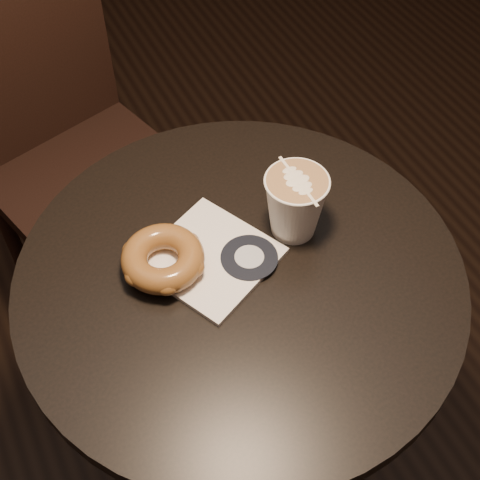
{
  "coord_description": "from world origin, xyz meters",
  "views": [
    {
      "loc": [
        -0.27,
        -0.55,
        1.58
      ],
      "look_at": [
        0.01,
        0.03,
        0.79
      ],
      "focal_mm": 50.0,
      "sensor_mm": 36.0,
      "label": 1
    }
  ],
  "objects_px": {
    "pastry_bag": "(210,258)",
    "doughnut": "(163,258)",
    "cafe_table": "(240,337)",
    "chair": "(59,123)",
    "latte_cup": "(295,205)"
  },
  "relations": [
    {
      "from": "chair",
      "to": "latte_cup",
      "type": "xyz_separation_m",
      "value": [
        0.24,
        -0.63,
        0.23
      ]
    },
    {
      "from": "chair",
      "to": "doughnut",
      "type": "relative_size",
      "value": 8.08
    },
    {
      "from": "cafe_table",
      "to": "chair",
      "type": "distance_m",
      "value": 0.68
    },
    {
      "from": "doughnut",
      "to": "chair",
      "type": "bearing_deg",
      "value": 92.1
    },
    {
      "from": "cafe_table",
      "to": "chair",
      "type": "bearing_deg",
      "value": 100.7
    },
    {
      "from": "pastry_bag",
      "to": "doughnut",
      "type": "relative_size",
      "value": 1.39
    },
    {
      "from": "pastry_bag",
      "to": "cafe_table",
      "type": "bearing_deg",
      "value": -78.49
    },
    {
      "from": "cafe_table",
      "to": "latte_cup",
      "type": "xyz_separation_m",
      "value": [
        0.12,
        0.04,
        0.26
      ]
    },
    {
      "from": "doughnut",
      "to": "latte_cup",
      "type": "distance_m",
      "value": 0.22
    },
    {
      "from": "chair",
      "to": "doughnut",
      "type": "height_order",
      "value": "chair"
    },
    {
      "from": "chair",
      "to": "pastry_bag",
      "type": "bearing_deg",
      "value": -97.65
    },
    {
      "from": "cafe_table",
      "to": "pastry_bag",
      "type": "height_order",
      "value": "pastry_bag"
    },
    {
      "from": "cafe_table",
      "to": "latte_cup",
      "type": "bearing_deg",
      "value": 18.56
    },
    {
      "from": "chair",
      "to": "latte_cup",
      "type": "distance_m",
      "value": 0.71
    },
    {
      "from": "cafe_table",
      "to": "doughnut",
      "type": "relative_size",
      "value": 5.87
    }
  ]
}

